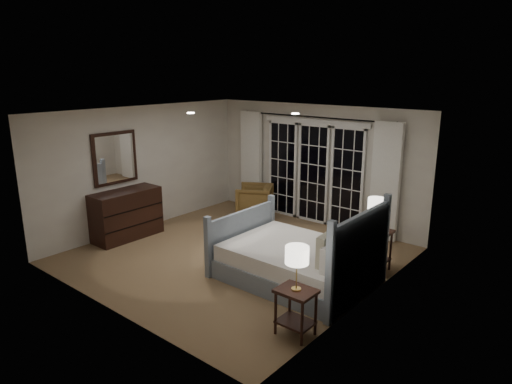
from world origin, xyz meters
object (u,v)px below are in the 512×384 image
Objects in this scene: nightstand_left at (296,305)px; dresser at (126,214)px; bed at (298,261)px; lamp_left at (297,256)px; lamp_right at (376,205)px; nightstand_right at (374,243)px; armchair at (255,200)px.

dresser is (-4.48, 0.70, 0.08)m from nightstand_left.
bed is 4.01× the size of lamp_left.
lamp_right is at bearing 92.92° from lamp_left.
bed is 1.52m from nightstand_left.
armchair reaches higher than nightstand_right.
bed is 3.36m from armchair.
armchair is at bearing 69.04° from dresser.
lamp_right is at bearing 57.40° from bed.
lamp_left is at bearing 15.30° from armchair.
armchair is (-3.34, 0.99, -0.76)m from lamp_right.
dresser is (-4.48, 0.70, -0.58)m from lamp_left.
bed is 2.89× the size of armchair.
armchair is (-3.46, 3.37, -0.05)m from nightstand_left.
armchair is at bearing 141.33° from bed.
nightstand_right is at bearing 21.04° from dresser.
nightstand_left is at bearing -87.08° from lamp_right.
lamp_right reaches higher than lamp_left.
nightstand_left is (0.83, -1.27, 0.07)m from bed.
bed is 1.33m from nightstand_right.
armchair is (-3.34, 0.99, -0.10)m from nightstand_right.
bed is 3.26× the size of nightstand_right.
lamp_left is 1.04× the size of lamp_right.
lamp_left is at bearing -9.46° from nightstand_left.
nightstand_right is 1.29× the size of lamp_right.
nightstand_right is 0.66m from lamp_right.
bed reaches higher than lamp_right.
armchair is at bearing 163.55° from lamp_right.
lamp_left reaches higher than dresser.
bed reaches higher than nightstand_right.
dresser is (-4.36, -1.68, 0.02)m from nightstand_right.
lamp_right reaches higher than nightstand_left.
armchair is at bearing 135.78° from lamp_left.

